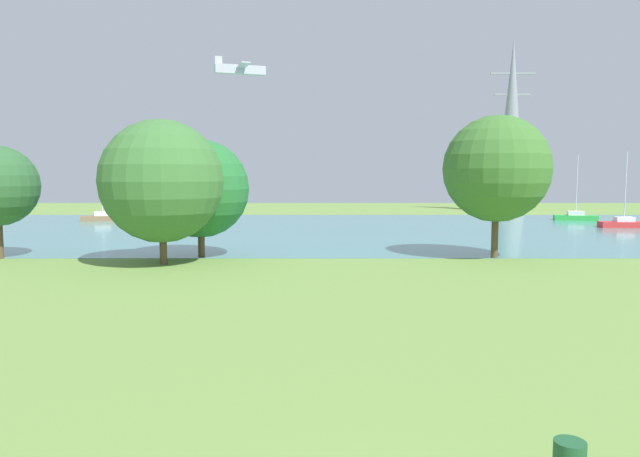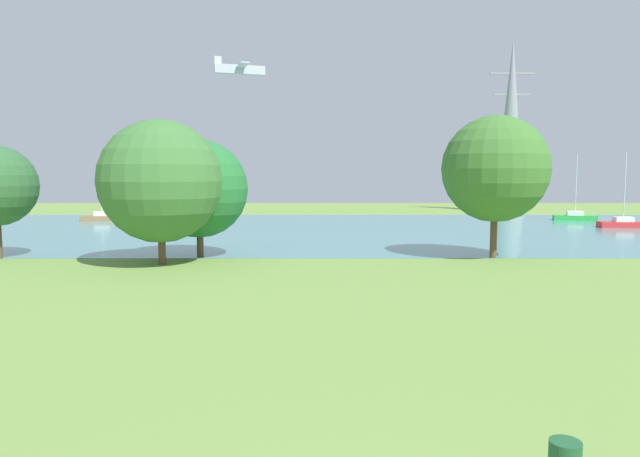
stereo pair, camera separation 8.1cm
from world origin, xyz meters
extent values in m
plane|color=olive|center=(0.00, 22.00, 0.00)|extent=(160.00, 160.00, 0.00)
cube|color=teal|center=(0.00, 50.00, 0.01)|extent=(140.00, 40.00, 0.02)
cube|color=green|center=(29.20, 60.85, 0.32)|extent=(5.02, 2.62, 0.60)
cube|color=white|center=(29.20, 60.85, 0.87)|extent=(2.01, 1.50, 0.50)
cylinder|color=silver|center=(29.20, 60.85, 4.14)|extent=(0.10, 0.10, 7.05)
cube|color=red|center=(30.09, 51.65, 0.32)|extent=(4.88, 1.79, 0.60)
cube|color=white|center=(30.09, 51.65, 0.87)|extent=(1.86, 1.21, 0.50)
cylinder|color=silver|center=(30.09, 51.65, 4.19)|extent=(0.10, 0.10, 7.13)
cube|color=brown|center=(-26.59, 60.12, 0.32)|extent=(5.03, 2.86, 0.60)
cube|color=white|center=(-26.59, 60.12, 0.87)|extent=(2.05, 1.59, 0.50)
cylinder|color=silver|center=(-26.59, 60.12, 3.98)|extent=(0.10, 0.10, 6.73)
cylinder|color=brown|center=(-10.62, 27.51, 1.23)|extent=(0.44, 0.44, 2.47)
sphere|color=#3C7236|center=(-10.62, 27.51, 5.06)|extent=(7.41, 7.41, 7.41)
cylinder|color=brown|center=(-8.97, 30.75, 1.14)|extent=(0.44, 0.44, 2.28)
sphere|color=#266E34|center=(-8.97, 30.75, 4.53)|extent=(6.43, 6.43, 6.43)
cylinder|color=brown|center=(10.33, 30.24, 1.70)|extent=(0.44, 0.44, 3.41)
sphere|color=#3D722F|center=(10.33, 30.24, 5.82)|extent=(6.90, 6.90, 6.90)
cone|color=gray|center=(26.61, 77.16, 12.43)|extent=(4.40, 4.40, 24.86)
cube|color=gray|center=(26.61, 77.16, 19.88)|extent=(6.40, 0.30, 0.30)
cube|color=gray|center=(26.61, 77.16, 16.88)|extent=(5.20, 0.30, 0.30)
cube|color=silver|center=(-11.23, 67.46, 18.67)|extent=(6.44, 2.96, 1.10)
cube|color=silver|center=(-11.23, 67.46, 18.87)|extent=(3.56, 8.35, 0.16)
cube|color=silver|center=(-13.82, 66.65, 19.47)|extent=(0.89, 0.38, 1.50)
camera|label=1|loc=(-1.10, -7.14, 5.49)|focal=32.33mm
camera|label=2|loc=(-1.02, -7.14, 5.49)|focal=32.33mm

